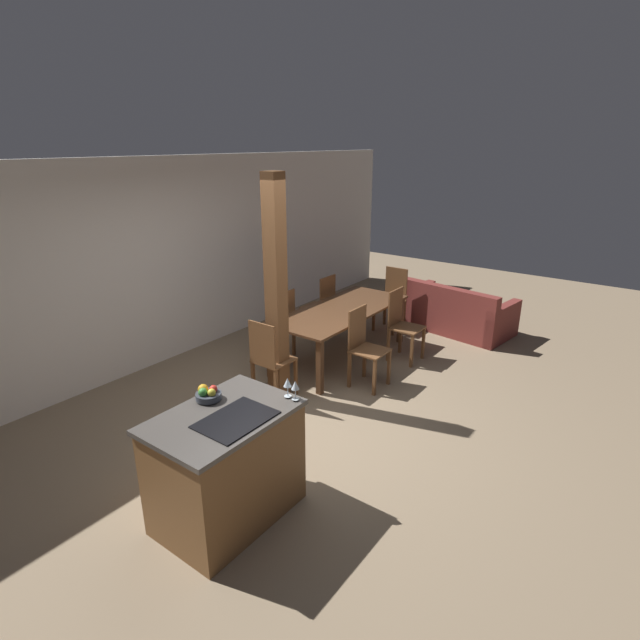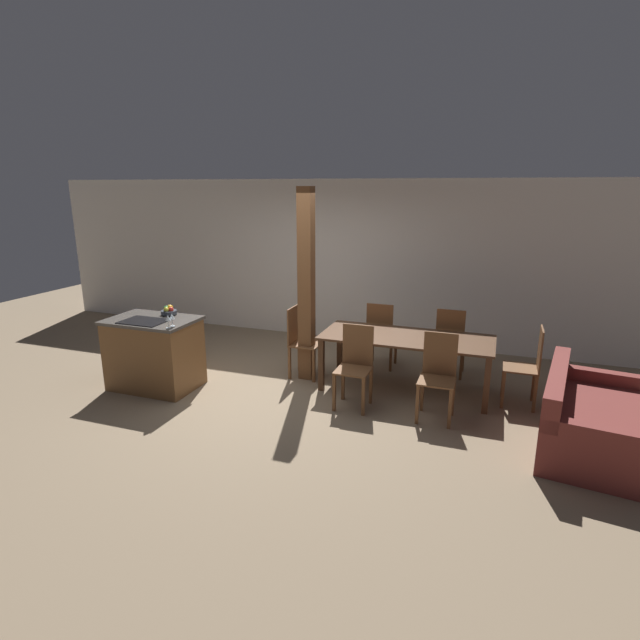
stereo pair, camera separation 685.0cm
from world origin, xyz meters
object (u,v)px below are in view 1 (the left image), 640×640
(dining_chair_near_right, at_px, (402,324))
(timber_post, at_px, (276,292))
(dining_table, at_px, (341,315))
(dining_chair_far_left, at_px, (280,323))
(dining_chair_head_end, at_px, (269,359))
(kitchen_island, at_px, (227,466))
(wine_glass_middle, at_px, (288,383))
(couch, at_px, (456,314))
(dining_chair_near_left, at_px, (365,346))
(fruit_bowl, at_px, (208,394))
(dining_chair_far_right, at_px, (322,305))
(wine_glass_near, at_px, (295,386))
(dining_chair_foot_end, at_px, (392,298))

(dining_chair_near_right, distance_m, timber_post, 2.10)
(dining_chair_near_right, bearing_deg, dining_table, 125.56)
(dining_table, relative_size, dining_chair_near_right, 2.21)
(dining_chair_far_left, height_order, dining_chair_head_end, same)
(kitchen_island, xyz_separation_m, dining_chair_far_left, (2.63, 1.71, 0.05))
(dining_table, bearing_deg, dining_chair_near_right, -54.44)
(wine_glass_middle, relative_size, couch, 0.09)
(dining_chair_near_left, distance_m, couch, 2.52)
(dining_table, distance_m, dining_chair_near_right, 0.85)
(fruit_bowl, height_order, dining_table, fruit_bowl)
(wine_glass_middle, relative_size, dining_table, 0.07)
(wine_glass_middle, distance_m, dining_chair_far_right, 3.71)
(kitchen_island, relative_size, dining_chair_near_right, 1.15)
(kitchen_island, height_order, dining_table, kitchen_island)
(dining_chair_far_left, distance_m, dining_chair_far_right, 0.98)
(wine_glass_near, height_order, wine_glass_middle, same)
(kitchen_island, xyz_separation_m, wine_glass_middle, (0.49, -0.23, 0.59))
(dining_chair_far_right, bearing_deg, kitchen_island, 25.37)
(wine_glass_middle, bearing_deg, couch, 4.93)
(dining_table, bearing_deg, dining_chair_far_left, 125.56)
(dining_table, height_order, couch, couch)
(wine_glass_middle, xyz_separation_m, couch, (4.64, 0.40, -0.79))
(kitchen_island, relative_size, dining_chair_far_right, 1.15)
(couch, bearing_deg, wine_glass_near, 104.31)
(fruit_bowl, distance_m, dining_chair_head_end, 1.81)
(wine_glass_near, bearing_deg, couch, 5.91)
(dining_table, xyz_separation_m, dining_chair_near_right, (0.49, -0.68, -0.13))
(fruit_bowl, height_order, dining_chair_near_right, fruit_bowl)
(wine_glass_middle, bearing_deg, dining_chair_near_right, 10.46)
(couch, bearing_deg, dining_chair_far_right, 53.24)
(dining_table, relative_size, dining_chair_head_end, 2.21)
(wine_glass_middle, bearing_deg, dining_chair_near_left, 15.05)
(dining_chair_near_left, relative_size, dining_chair_head_end, 1.00)
(dining_chair_far_right, bearing_deg, wine_glass_near, 32.97)
(kitchen_island, bearing_deg, dining_chair_foot_end, 12.64)
(dining_chair_near_right, bearing_deg, kitchen_island, -174.54)
(dining_chair_near_left, bearing_deg, timber_post, 143.62)
(fruit_bowl, height_order, dining_chair_head_end, fruit_bowl)
(wine_glass_near, relative_size, dining_chair_far_left, 0.16)
(wine_glass_near, bearing_deg, timber_post, 45.59)
(dining_chair_near_right, distance_m, dining_chair_far_left, 1.68)
(wine_glass_near, bearing_deg, fruit_bowl, 125.70)
(fruit_bowl, bearing_deg, dining_chair_far_left, 29.76)
(dining_chair_head_end, bearing_deg, dining_chair_foot_end, -90.00)
(wine_glass_near, relative_size, dining_chair_near_left, 0.16)
(dining_chair_head_end, distance_m, couch, 3.59)
(dining_chair_far_left, bearing_deg, fruit_bowl, 29.76)
(wine_glass_near, relative_size, couch, 0.09)
(dining_chair_far_left, distance_m, dining_chair_foot_end, 2.06)
(dining_chair_near_left, distance_m, dining_chair_head_end, 1.19)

